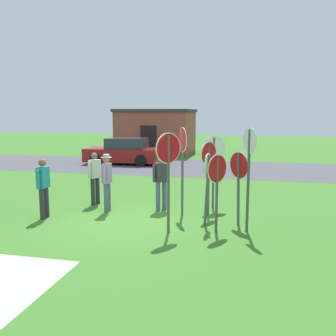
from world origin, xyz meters
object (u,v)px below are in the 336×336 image
object	(u,v)px
person_on_left	(43,185)
person_near_signs	(161,179)
stop_sign_nearest	(182,156)
stop_sign_leaning_left	(168,165)
stop_sign_center_cluster	(239,175)
person_holding_notes	(95,175)
stop_sign_far_back	(249,164)
person_with_sunhat	(107,179)
stop_sign_tallest	(217,180)
parked_car_on_street	(124,152)
stop_sign_rear_right	(207,177)
stop_sign_rear_left	(209,165)
stop_sign_low_front	(214,159)

from	to	relation	value
person_on_left	person_near_signs	world-z (taller)	same
person_on_left	person_near_signs	size ratio (longest dim) A/B	1.00
stop_sign_nearest	stop_sign_leaning_left	bearing A→B (deg)	-90.99
stop_sign_center_cluster	stop_sign_nearest	xyz separation A→B (m)	(-1.61, 0.59, 0.40)
person_holding_notes	person_near_signs	xyz separation A→B (m)	(2.25, -0.20, 0.00)
stop_sign_center_cluster	stop_sign_leaning_left	bearing A→B (deg)	-146.94
stop_sign_nearest	stop_sign_leaning_left	size ratio (longest dim) A/B	1.03
stop_sign_far_back	person_with_sunhat	bearing A→B (deg)	166.15
stop_sign_tallest	person_on_left	size ratio (longest dim) A/B	1.16
person_near_signs	person_holding_notes	bearing A→B (deg)	175.04
stop_sign_far_back	person_on_left	bearing A→B (deg)	-179.55
parked_car_on_street	person_on_left	world-z (taller)	person_on_left
stop_sign_far_back	stop_sign_rear_right	world-z (taller)	stop_sign_far_back
stop_sign_far_back	stop_sign_rear_left	bearing A→B (deg)	130.07
stop_sign_tallest	stop_sign_low_front	world-z (taller)	stop_sign_low_front
person_near_signs	stop_sign_tallest	bearing A→B (deg)	-43.64
stop_sign_nearest	person_with_sunhat	xyz separation A→B (m)	(-2.27, -0.12, -0.75)
parked_car_on_street	stop_sign_rear_right	bearing A→B (deg)	-60.31
stop_sign_center_cluster	person_with_sunhat	bearing A→B (deg)	173.10
stop_sign_tallest	person_holding_notes	size ratio (longest dim) A/B	1.16
stop_sign_nearest	person_on_left	xyz separation A→B (m)	(-3.73, -1.19, -0.78)
stop_sign_tallest	stop_sign_center_cluster	bearing A→B (deg)	56.89
stop_sign_nearest	stop_sign_tallest	bearing A→B (deg)	-50.13
person_holding_notes	person_on_left	world-z (taller)	same
stop_sign_far_back	person_with_sunhat	size ratio (longest dim) A/B	1.50
person_with_sunhat	person_holding_notes	distance (m)	1.03
parked_car_on_street	stop_sign_leaning_left	size ratio (longest dim) A/B	1.75
stop_sign_low_front	stop_sign_rear_left	bearing A→B (deg)	-93.33
stop_sign_rear_right	person_on_left	bearing A→B (deg)	-175.89
stop_sign_nearest	stop_sign_tallest	world-z (taller)	stop_sign_nearest
stop_sign_far_back	person_with_sunhat	distance (m)	4.33
stop_sign_center_cluster	stop_sign_rear_left	world-z (taller)	stop_sign_rear_left
parked_car_on_street	stop_sign_center_cluster	bearing A→B (deg)	-56.57
stop_sign_center_cluster	stop_sign_rear_left	bearing A→B (deg)	137.69
stop_sign_tallest	person_with_sunhat	xyz separation A→B (m)	(-3.39, 1.22, -0.34)
stop_sign_center_cluster	stop_sign_low_front	size ratio (longest dim) A/B	0.87
stop_sign_low_front	person_holding_notes	distance (m)	3.84
parked_car_on_street	stop_sign_rear_left	bearing A→B (deg)	-58.03
stop_sign_far_back	person_holding_notes	bearing A→B (deg)	160.04
stop_sign_center_cluster	person_on_left	distance (m)	5.39
stop_sign_far_back	stop_sign_rear_right	xyz separation A→B (m)	(-1.05, 0.28, -0.43)
stop_sign_nearest	stop_sign_rear_left	bearing A→B (deg)	16.11
stop_sign_nearest	parked_car_on_street	bearing A→B (deg)	118.26
stop_sign_rear_right	stop_sign_low_front	world-z (taller)	stop_sign_low_front
stop_sign_rear_right	person_near_signs	size ratio (longest dim) A/B	1.14
stop_sign_low_front	person_with_sunhat	distance (m)	3.32
stop_sign_leaning_left	stop_sign_low_front	size ratio (longest dim) A/B	1.10
stop_sign_tallest	person_holding_notes	bearing A→B (deg)	154.44
person_holding_notes	parked_car_on_street	bearing A→B (deg)	104.25
stop_sign_center_cluster	stop_sign_rear_right	world-z (taller)	stop_sign_center_cluster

